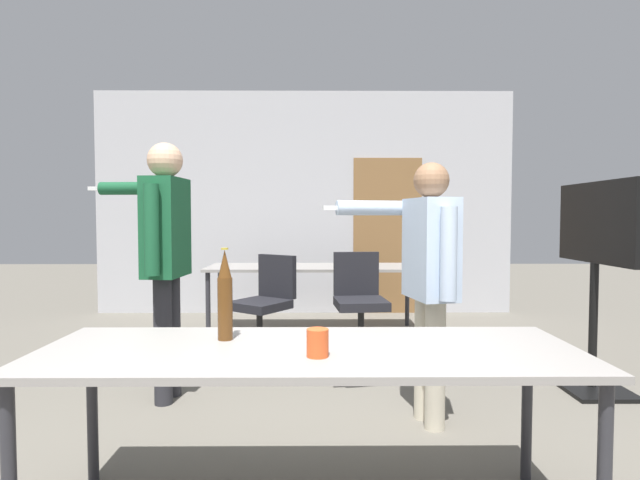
{
  "coord_description": "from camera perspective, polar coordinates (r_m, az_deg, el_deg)",
  "views": [
    {
      "loc": [
        0.16,
        -1.5,
        1.27
      ],
      "look_at": [
        0.19,
        2.25,
        1.1
      ],
      "focal_mm": 28.0,
      "sensor_mm": 36.0,
      "label": 1
    }
  ],
  "objects": [
    {
      "name": "person_near_casual",
      "position": [
        3.6,
        -17.39,
        -0.37
      ],
      "size": [
        0.78,
        0.63,
        1.78
      ],
      "rotation": [
        0.0,
        0.0,
        1.5
      ],
      "color": "#28282D",
      "rests_on": "ground_plane"
    },
    {
      "name": "person_far_watching",
      "position": [
        3.11,
        12.27,
        -3.0
      ],
      "size": [
        0.8,
        0.57,
        1.6
      ],
      "rotation": [
        0.0,
        0.0,
        1.76
      ],
      "color": "beige",
      "rests_on": "ground_plane"
    },
    {
      "name": "conference_table_far",
      "position": [
        5.51,
        -0.73,
        -3.58
      ],
      "size": [
        2.31,
        0.77,
        0.73
      ],
      "color": "gray",
      "rests_on": "ground_plane"
    },
    {
      "name": "back_wall",
      "position": [
        6.64,
        -1.56,
        4.16
      ],
      "size": [
        5.48,
        0.12,
        2.92
      ],
      "color": "#BCBCC1",
      "rests_on": "ground_plane"
    },
    {
      "name": "drink_cup",
      "position": [
        1.96,
        -0.28,
        -11.67
      ],
      "size": [
        0.09,
        0.09,
        0.11
      ],
      "color": "#E05123",
      "rests_on": "conference_table_near"
    },
    {
      "name": "office_chair_far_left",
      "position": [
        4.85,
        -6.33,
        -7.58
      ],
      "size": [
        0.67,
        0.68,
        0.9
      ],
      "rotation": [
        0.0,
        0.0,
        2.52
      ],
      "color": "black",
      "rests_on": "ground_plane"
    },
    {
      "name": "conference_table_near",
      "position": [
        2.12,
        -1.24,
        -13.75
      ],
      "size": [
        2.21,
        0.77,
        0.73
      ],
      "color": "gray",
      "rests_on": "ground_plane"
    },
    {
      "name": "tv_screen",
      "position": [
        4.15,
        28.91,
        -2.56
      ],
      "size": [
        0.44,
        0.98,
        1.53
      ],
      "rotation": [
        0.0,
        0.0,
        -1.57
      ],
      "color": "black",
      "rests_on": "ground_plane"
    },
    {
      "name": "office_chair_mid_tucked",
      "position": [
        4.72,
        4.54,
        -7.54
      ],
      "size": [
        0.52,
        0.57,
        0.94
      ],
      "rotation": [
        0.0,
        0.0,
        3.24
      ],
      "color": "black",
      "rests_on": "ground_plane"
    },
    {
      "name": "beer_bottle",
      "position": [
        2.23,
        -10.8,
        -6.36
      ],
      "size": [
        0.07,
        0.07,
        0.4
      ],
      "color": "#563314",
      "rests_on": "conference_table_near"
    }
  ]
}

